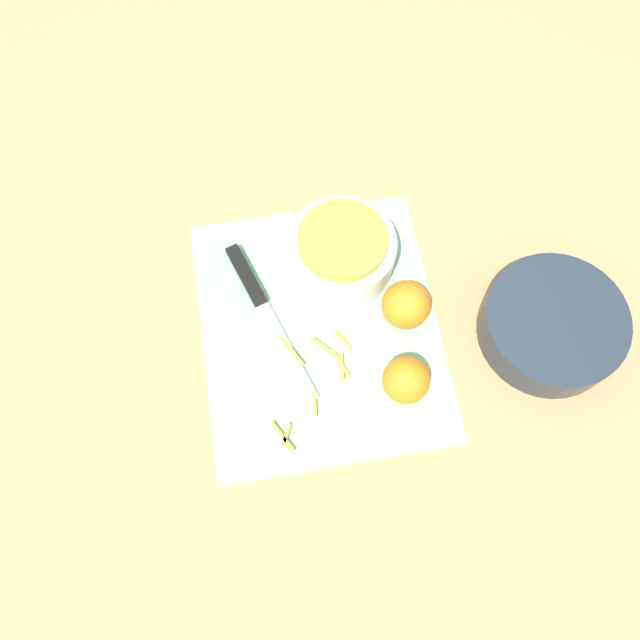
{
  "coord_description": "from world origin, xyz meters",
  "views": [
    {
      "loc": [
        0.33,
        -0.06,
        0.87
      ],
      "look_at": [
        0.0,
        0.0,
        0.04
      ],
      "focal_mm": 35.0,
      "sensor_mm": 36.0,
      "label": 1
    }
  ],
  "objects_px": {
    "bowl_speckled": "(342,250)",
    "knife": "(256,294)",
    "orange_right": "(407,308)",
    "bowl_dark": "(552,325)",
    "orange_left": "(406,380)"
  },
  "relations": [
    {
      "from": "knife",
      "to": "orange_left",
      "type": "height_order",
      "value": "orange_left"
    },
    {
      "from": "bowl_speckled",
      "to": "knife",
      "type": "relative_size",
      "value": 0.61
    },
    {
      "from": "knife",
      "to": "orange_left",
      "type": "relative_size",
      "value": 3.97
    },
    {
      "from": "bowl_dark",
      "to": "orange_left",
      "type": "xyz_separation_m",
      "value": [
        0.05,
        -0.23,
        0.01
      ]
    },
    {
      "from": "bowl_dark",
      "to": "orange_right",
      "type": "bearing_deg",
      "value": -105.64
    },
    {
      "from": "bowl_dark",
      "to": "knife",
      "type": "bearing_deg",
      "value": -107.31
    },
    {
      "from": "bowl_speckled",
      "to": "orange_right",
      "type": "bearing_deg",
      "value": 34.67
    },
    {
      "from": "orange_left",
      "to": "orange_right",
      "type": "bearing_deg",
      "value": 167.1
    },
    {
      "from": "orange_left",
      "to": "orange_right",
      "type": "height_order",
      "value": "orange_right"
    },
    {
      "from": "bowl_dark",
      "to": "orange_left",
      "type": "bearing_deg",
      "value": -78.15
    },
    {
      "from": "knife",
      "to": "orange_right",
      "type": "xyz_separation_m",
      "value": [
        0.07,
        0.21,
        0.03
      ]
    },
    {
      "from": "knife",
      "to": "bowl_dark",
      "type": "bearing_deg",
      "value": 54.52
    },
    {
      "from": "bowl_dark",
      "to": "orange_right",
      "type": "relative_size",
      "value": 2.82
    },
    {
      "from": "orange_right",
      "to": "orange_left",
      "type": "bearing_deg",
      "value": -12.9
    },
    {
      "from": "bowl_dark",
      "to": "bowl_speckled",
      "type": "bearing_deg",
      "value": -120.74
    }
  ]
}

